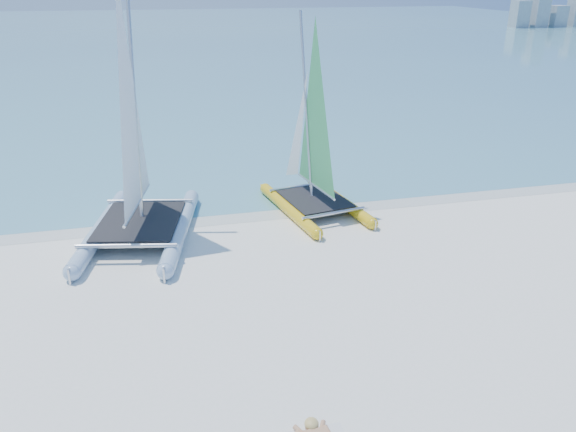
% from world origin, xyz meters
% --- Properties ---
extents(ground, '(140.00, 140.00, 0.00)m').
position_xyz_m(ground, '(0.00, 0.00, 0.00)').
color(ground, silver).
rests_on(ground, ground).
extents(sea, '(140.00, 115.00, 0.01)m').
position_xyz_m(sea, '(0.00, 63.00, 0.01)').
color(sea, '#75C2C3').
rests_on(sea, ground).
extents(wet_sand_strip, '(140.00, 1.40, 0.01)m').
position_xyz_m(wet_sand_strip, '(0.00, 5.50, 0.00)').
color(wet_sand_strip, silver).
rests_on(wet_sand_strip, ground).
extents(distant_skyline, '(14.00, 2.00, 5.00)m').
position_xyz_m(distant_skyline, '(53.71, 62.00, 1.94)').
color(distant_skyline, '#A4AEB5').
rests_on(distant_skyline, ground).
extents(catamaran_blue, '(3.58, 5.73, 7.27)m').
position_xyz_m(catamaran_blue, '(-2.45, 4.67, 2.17)').
color(catamaran_blue, '#A2C0D5').
rests_on(catamaran_blue, ground).
extents(catamaran_yellow, '(2.74, 4.67, 5.80)m').
position_xyz_m(catamaran_yellow, '(2.51, 5.69, 1.83)').
color(catamaran_yellow, yellow).
rests_on(catamaran_yellow, ground).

